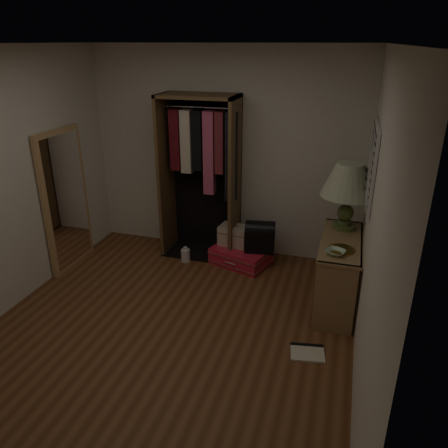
{
  "coord_description": "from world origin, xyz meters",
  "views": [
    {
      "loc": [
        1.53,
        -3.2,
        2.62
      ],
      "look_at": [
        0.3,
        0.95,
        0.8
      ],
      "focal_mm": 35.0,
      "sensor_mm": 36.0,
      "label": 1
    }
  ],
  "objects_px": {
    "console_bookshelf": "(338,269)",
    "white_jug": "(186,255)",
    "open_wardrobe": "(202,164)",
    "table_lamp": "(349,181)",
    "train_case": "(234,235)",
    "floor_mirror": "(66,200)",
    "pink_suitcase": "(241,256)",
    "black_bag": "(260,236)"
  },
  "relations": [
    {
      "from": "train_case",
      "to": "black_bag",
      "type": "bearing_deg",
      "value": -5.25
    },
    {
      "from": "floor_mirror",
      "to": "table_lamp",
      "type": "bearing_deg",
      "value": 5.8
    },
    {
      "from": "black_bag",
      "to": "console_bookshelf",
      "type": "bearing_deg",
      "value": -38.29
    },
    {
      "from": "open_wardrobe",
      "to": "table_lamp",
      "type": "xyz_separation_m",
      "value": [
        1.76,
        -0.44,
        0.06
      ]
    },
    {
      "from": "white_jug",
      "to": "pink_suitcase",
      "type": "bearing_deg",
      "value": 12.16
    },
    {
      "from": "floor_mirror",
      "to": "pink_suitcase",
      "type": "bearing_deg",
      "value": 16.43
    },
    {
      "from": "open_wardrobe",
      "to": "train_case",
      "type": "xyz_separation_m",
      "value": [
        0.44,
        -0.09,
        -0.87
      ]
    },
    {
      "from": "open_wardrobe",
      "to": "table_lamp",
      "type": "height_order",
      "value": "open_wardrobe"
    },
    {
      "from": "black_bag",
      "to": "floor_mirror",
      "type": "bearing_deg",
      "value": -173.48
    },
    {
      "from": "floor_mirror",
      "to": "black_bag",
      "type": "height_order",
      "value": "floor_mirror"
    },
    {
      "from": "console_bookshelf",
      "to": "white_jug",
      "type": "height_order",
      "value": "console_bookshelf"
    },
    {
      "from": "black_bag",
      "to": "table_lamp",
      "type": "relative_size",
      "value": 0.55
    },
    {
      "from": "floor_mirror",
      "to": "white_jug",
      "type": "distance_m",
      "value": 1.61
    },
    {
      "from": "pink_suitcase",
      "to": "table_lamp",
      "type": "xyz_separation_m",
      "value": [
        1.21,
        -0.27,
        1.17
      ]
    },
    {
      "from": "console_bookshelf",
      "to": "table_lamp",
      "type": "relative_size",
      "value": 1.56
    },
    {
      "from": "floor_mirror",
      "to": "black_bag",
      "type": "relative_size",
      "value": 4.33
    },
    {
      "from": "train_case",
      "to": "table_lamp",
      "type": "relative_size",
      "value": 0.56
    },
    {
      "from": "floor_mirror",
      "to": "train_case",
      "type": "height_order",
      "value": "floor_mirror"
    },
    {
      "from": "white_jug",
      "to": "open_wardrobe",
      "type": "bearing_deg",
      "value": 66.59
    },
    {
      "from": "table_lamp",
      "to": "white_jug",
      "type": "xyz_separation_m",
      "value": [
        -1.9,
        0.12,
        -1.19
      ]
    },
    {
      "from": "console_bookshelf",
      "to": "open_wardrobe",
      "type": "xyz_separation_m",
      "value": [
        -1.76,
        0.73,
        0.82
      ]
    },
    {
      "from": "floor_mirror",
      "to": "black_bag",
      "type": "distance_m",
      "value": 2.39
    },
    {
      "from": "console_bookshelf",
      "to": "table_lamp",
      "type": "bearing_deg",
      "value": 89.08
    },
    {
      "from": "console_bookshelf",
      "to": "floor_mirror",
      "type": "distance_m",
      "value": 3.27
    },
    {
      "from": "black_bag",
      "to": "pink_suitcase",
      "type": "bearing_deg",
      "value": 172.69
    },
    {
      "from": "black_bag",
      "to": "table_lamp",
      "type": "xyz_separation_m",
      "value": [
        0.97,
        -0.28,
        0.86
      ]
    },
    {
      "from": "console_bookshelf",
      "to": "pink_suitcase",
      "type": "bearing_deg",
      "value": 155.36
    },
    {
      "from": "white_jug",
      "to": "black_bag",
      "type": "bearing_deg",
      "value": 9.4
    },
    {
      "from": "train_case",
      "to": "console_bookshelf",
      "type": "bearing_deg",
      "value": -18.19
    },
    {
      "from": "train_case",
      "to": "open_wardrobe",
      "type": "bearing_deg",
      "value": 176.14
    },
    {
      "from": "floor_mirror",
      "to": "pink_suitcase",
      "type": "distance_m",
      "value": 2.25
    },
    {
      "from": "white_jug",
      "to": "console_bookshelf",
      "type": "bearing_deg",
      "value": -11.96
    },
    {
      "from": "open_wardrobe",
      "to": "black_bag",
      "type": "height_order",
      "value": "open_wardrobe"
    },
    {
      "from": "table_lamp",
      "to": "floor_mirror",
      "type": "bearing_deg",
      "value": -174.2
    },
    {
      "from": "table_lamp",
      "to": "train_case",
      "type": "bearing_deg",
      "value": 164.98
    },
    {
      "from": "floor_mirror",
      "to": "table_lamp",
      "type": "xyz_separation_m",
      "value": [
        3.24,
        0.33,
        0.43
      ]
    },
    {
      "from": "open_wardrobe",
      "to": "train_case",
      "type": "height_order",
      "value": "open_wardrobe"
    },
    {
      "from": "train_case",
      "to": "black_bag",
      "type": "distance_m",
      "value": 0.37
    },
    {
      "from": "floor_mirror",
      "to": "train_case",
      "type": "distance_m",
      "value": 2.1
    },
    {
      "from": "open_wardrobe",
      "to": "console_bookshelf",
      "type": "bearing_deg",
      "value": -22.41
    },
    {
      "from": "black_bag",
      "to": "white_jug",
      "type": "relative_size",
      "value": 1.95
    },
    {
      "from": "console_bookshelf",
      "to": "floor_mirror",
      "type": "bearing_deg",
      "value": -179.15
    }
  ]
}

